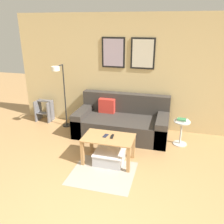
{
  "coord_description": "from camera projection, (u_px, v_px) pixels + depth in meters",
  "views": [
    {
      "loc": [
        0.89,
        -1.93,
        2.35
      ],
      "look_at": [
        -0.14,
        1.88,
        0.85
      ],
      "focal_mm": 38.0,
      "sensor_mm": 36.0,
      "label": 1
    }
  ],
  "objects": [
    {
      "name": "wall_back",
      "position": [
        134.0,
        73.0,
        5.28
      ],
      "size": [
        5.6,
        0.09,
        2.55
      ],
      "color": "tan",
      "rests_on": "ground_plane"
    },
    {
      "name": "area_rug",
      "position": [
        103.0,
        173.0,
        3.93
      ],
      "size": [
        1.04,
        0.92,
        0.01
      ],
      "primitive_type": "cube",
      "color": "#A39989",
      "rests_on": "ground_plane"
    },
    {
      "name": "couch",
      "position": [
        122.0,
        122.0,
        5.22
      ],
      "size": [
        1.99,
        0.98,
        0.85
      ],
      "color": "#38332D",
      "rests_on": "ground_plane"
    },
    {
      "name": "coffee_table",
      "position": [
        109.0,
        142.0,
        4.14
      ],
      "size": [
        0.89,
        0.53,
        0.48
      ],
      "color": "#AD7F4C",
      "rests_on": "ground_plane"
    },
    {
      "name": "storage_bin",
      "position": [
        109.0,
        157.0,
        4.2
      ],
      "size": [
        0.52,
        0.46,
        0.22
      ],
      "color": "#B2B2B7",
      "rests_on": "ground_plane"
    },
    {
      "name": "floor_lamp",
      "position": [
        60.0,
        87.0,
        5.23
      ],
      "size": [
        0.21,
        0.51,
        1.49
      ],
      "color": "black",
      "rests_on": "ground_plane"
    },
    {
      "name": "side_table",
      "position": [
        181.0,
        131.0,
        4.77
      ],
      "size": [
        0.33,
        0.33,
        0.51
      ],
      "color": "silver",
      "rests_on": "ground_plane"
    },
    {
      "name": "book_stack",
      "position": [
        182.0,
        120.0,
        4.7
      ],
      "size": [
        0.24,
        0.16,
        0.05
      ],
      "color": "silver",
      "rests_on": "side_table"
    },
    {
      "name": "remote_control",
      "position": [
        112.0,
        136.0,
        4.11
      ],
      "size": [
        0.05,
        0.15,
        0.02
      ],
      "primitive_type": "cube",
      "rotation": [
        0.0,
        0.0,
        0.08
      ],
      "color": "black",
      "rests_on": "coffee_table"
    },
    {
      "name": "cell_phone",
      "position": [
        106.0,
        136.0,
        4.15
      ],
      "size": [
        0.09,
        0.15,
        0.01
      ],
      "primitive_type": "cube",
      "rotation": [
        0.0,
        0.0,
        -0.15
      ],
      "color": "#1E2338",
      "rests_on": "coffee_table"
    },
    {
      "name": "step_stool",
      "position": [
        44.0,
        110.0,
        5.96
      ],
      "size": [
        0.38,
        0.31,
        0.52
      ],
      "color": "slate",
      "rests_on": "ground_plane"
    }
  ]
}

